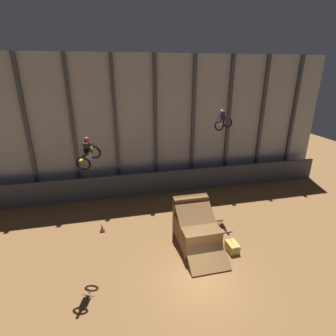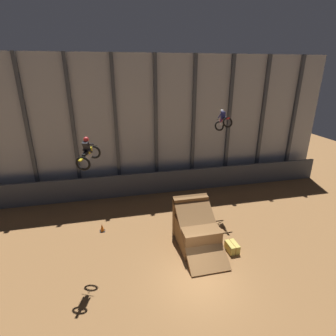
{
  "view_description": "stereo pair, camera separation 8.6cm",
  "coord_description": "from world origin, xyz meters",
  "px_view_note": "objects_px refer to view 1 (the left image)",
  "views": [
    {
      "loc": [
        -4.05,
        -10.04,
        10.42
      ],
      "look_at": [
        -0.3,
        5.98,
        4.18
      ],
      "focal_mm": 28.0,
      "sensor_mm": 36.0,
      "label": 1
    },
    {
      "loc": [
        -3.97,
        -10.06,
        10.42
      ],
      "look_at": [
        -0.3,
        5.98,
        4.18
      ],
      "focal_mm": 28.0,
      "sensor_mm": 36.0,
      "label": 2
    }
  ],
  "objects_px": {
    "rider_bike_right_air": "(223,121)",
    "hay_bale_trackside": "(232,247)",
    "dirt_ramp": "(195,229)",
    "traffic_cone_near_ramp": "(102,228)",
    "rider_bike_left_air": "(88,153)"
  },
  "relations": [
    {
      "from": "rider_bike_right_air",
      "to": "hay_bale_trackside",
      "type": "height_order",
      "value": "rider_bike_right_air"
    },
    {
      "from": "dirt_ramp",
      "to": "traffic_cone_near_ramp",
      "type": "xyz_separation_m",
      "value": [
        -5.81,
        2.51,
        -0.69
      ]
    },
    {
      "from": "traffic_cone_near_ramp",
      "to": "hay_bale_trackside",
      "type": "bearing_deg",
      "value": -26.88
    },
    {
      "from": "rider_bike_right_air",
      "to": "traffic_cone_near_ramp",
      "type": "bearing_deg",
      "value": -171.27
    },
    {
      "from": "rider_bike_left_air",
      "to": "traffic_cone_near_ramp",
      "type": "xyz_separation_m",
      "value": [
        0.11,
        3.05,
        -6.26
      ]
    },
    {
      "from": "traffic_cone_near_ramp",
      "to": "hay_bale_trackside",
      "type": "relative_size",
      "value": 0.63
    },
    {
      "from": "traffic_cone_near_ramp",
      "to": "rider_bike_left_air",
      "type": "bearing_deg",
      "value": -92.04
    },
    {
      "from": "traffic_cone_near_ramp",
      "to": "dirt_ramp",
      "type": "bearing_deg",
      "value": -23.39
    },
    {
      "from": "rider_bike_right_air",
      "to": "traffic_cone_near_ramp",
      "type": "distance_m",
      "value": 11.3
    },
    {
      "from": "rider_bike_right_air",
      "to": "rider_bike_left_air",
      "type": "bearing_deg",
      "value": -154.23
    },
    {
      "from": "rider_bike_left_air",
      "to": "rider_bike_right_air",
      "type": "xyz_separation_m",
      "value": [
        9.13,
        4.55,
        0.38
      ]
    },
    {
      "from": "dirt_ramp",
      "to": "hay_bale_trackside",
      "type": "distance_m",
      "value": 2.47
    },
    {
      "from": "rider_bike_left_air",
      "to": "hay_bale_trackside",
      "type": "distance_m",
      "value": 10.07
    },
    {
      "from": "rider_bike_left_air",
      "to": "traffic_cone_near_ramp",
      "type": "distance_m",
      "value": 6.97
    },
    {
      "from": "dirt_ramp",
      "to": "hay_bale_trackside",
      "type": "relative_size",
      "value": 4.76
    }
  ]
}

